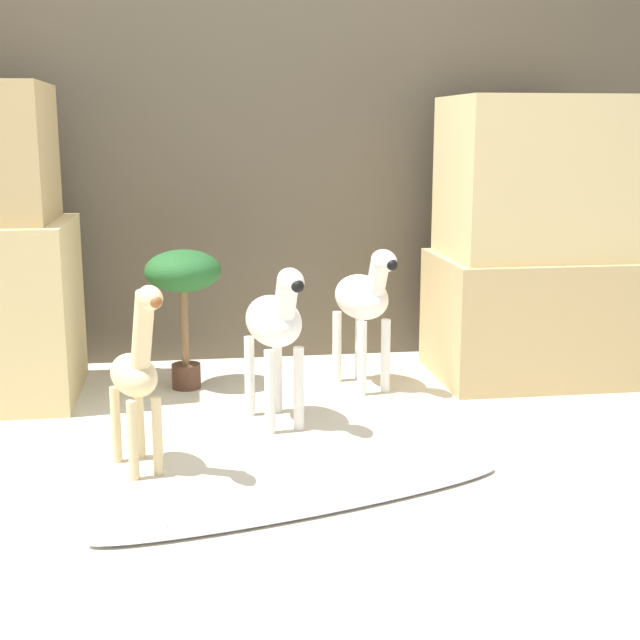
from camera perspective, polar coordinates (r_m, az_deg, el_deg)
The scene contains 8 objects.
ground_plane at distance 3.12m, azimuth -2.05°, elevation -9.41°, with size 14.00×14.00×0.00m, color beige.
wall_back at distance 4.46m, azimuth -4.43°, elevation 11.54°, with size 6.40×0.08×2.20m.
rock_pillar_right at distance 4.22m, azimuth 13.40°, elevation 4.58°, with size 0.86×0.69×1.29m.
zebra_right at distance 3.94m, azimuth 2.83°, elevation 1.30°, with size 0.29×0.47×0.65m.
zebra_left at distance 3.45m, azimuth -2.89°, elevation -0.28°, with size 0.28×0.47×0.65m.
giraffe_figurine at distance 3.04m, azimuth -11.65°, elevation -3.25°, with size 0.24×0.41×0.67m.
potted_palm_front at distance 3.97m, azimuth -8.75°, elevation 2.52°, with size 0.33×0.33×0.63m.
surfboard at distance 2.82m, azimuth -0.81°, elevation -11.57°, with size 1.37×0.58×0.07m.
Camera 1 is at (-0.31, -2.88, 1.15)m, focal length 50.00 mm.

